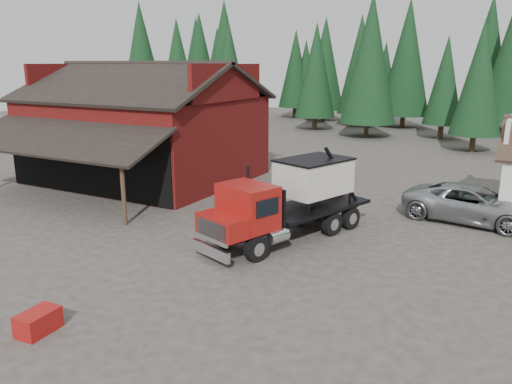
% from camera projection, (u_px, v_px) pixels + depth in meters
% --- Properties ---
extents(ground, '(120.00, 120.00, 0.00)m').
position_uv_depth(ground, '(202.00, 264.00, 18.02)').
color(ground, '#3F3731').
rests_on(ground, ground).
extents(red_barn, '(12.80, 13.63, 7.18)m').
position_uv_depth(red_barn, '(145.00, 135.00, 30.85)').
color(red_barn, maroon).
rests_on(red_barn, ground).
extents(conifer_backdrop, '(76.00, 16.00, 16.00)m').
position_uv_depth(conifer_backdrop, '(424.00, 130.00, 53.74)').
color(conifer_backdrop, black).
rests_on(conifer_backdrop, ground).
extents(near_pine_a, '(4.40, 4.40, 11.40)m').
position_uv_depth(near_pine_a, '(178.00, 70.00, 50.40)').
color(near_pine_a, '#382619').
rests_on(near_pine_a, ground).
extents(near_pine_b, '(3.96, 3.96, 10.40)m').
position_uv_depth(near_pine_b, '(480.00, 78.00, 39.28)').
color(near_pine_b, '#382619').
rests_on(near_pine_b, ground).
extents(near_pine_d, '(5.28, 5.28, 13.40)m').
position_uv_depth(near_pine_d, '(370.00, 59.00, 46.93)').
color(near_pine_d, '#382619').
rests_on(near_pine_d, ground).
extents(feed_truck, '(4.74, 8.38, 3.67)m').
position_uv_depth(feed_truck, '(290.00, 198.00, 20.26)').
color(feed_truck, black).
rests_on(feed_truck, ground).
extents(silver_car, '(6.33, 3.54, 1.67)m').
position_uv_depth(silver_car, '(473.00, 204.00, 22.62)').
color(silver_car, '#9FA2A6').
rests_on(silver_car, ground).
extents(equip_box, '(0.76, 1.14, 0.60)m').
position_uv_depth(equip_box, '(38.00, 322.00, 13.39)').
color(equip_box, maroon).
rests_on(equip_box, ground).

